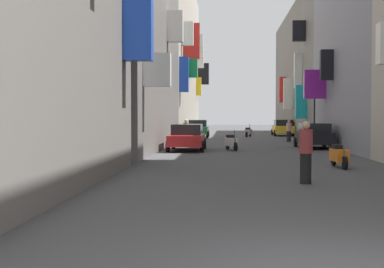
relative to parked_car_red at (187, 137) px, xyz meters
The scene contains 16 objects.
ground_plane 8.69m from the parked_car_red, 65.82° to the left, with size 140.00×140.00×0.00m, color #424244.
building_left_mid_c 15.69m from the parked_car_red, 110.29° to the left, with size 7.34×3.46×19.80m.
building_left_far 27.15m from the parked_car_red, 99.77° to the left, with size 7.38×24.19×15.90m.
building_right_mid_b 18.81m from the parked_car_red, 48.10° to the left, with size 7.06×6.27×16.48m.
building_right_mid_c 29.82m from the parked_car_red, 66.80° to the left, with size 6.84×21.92×12.61m.
parked_car_red is the anchor object (origin of this frame).
parked_car_black 7.70m from the parked_car_red, 17.32° to the left, with size 1.94×3.97×1.48m.
parked_car_yellow 22.06m from the parked_car_red, 69.92° to the left, with size 1.93×3.94×1.54m.
parked_car_green 16.73m from the parked_car_red, 91.15° to the left, with size 1.93×3.90×1.55m.
scooter_silver 18.45m from the parked_car_red, 76.91° to the left, with size 0.73×1.78×1.13m.
scooter_orange 10.93m from the parked_car_red, 54.36° to the right, with size 0.51×1.99×1.13m.
scooter_white 2.49m from the parked_car_red, ahead, with size 0.77×1.93×1.13m.
pedestrian_crossing 3.28m from the parked_car_red, 95.59° to the left, with size 0.52×0.52×1.72m.
pedestrian_near_left 11.78m from the parked_car_red, 54.79° to the left, with size 0.45×0.45×1.61m.
pedestrian_near_right 14.17m from the parked_car_red, 71.76° to the right, with size 0.53×0.53×1.78m.
traffic_light_near_corner 10.66m from the parked_car_red, 38.82° to the left, with size 0.26×0.34×4.61m.
Camera 1 is at (-1.36, -5.79, 1.94)m, focal length 47.10 mm.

